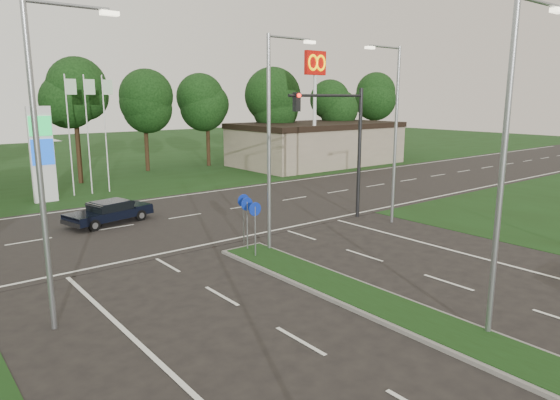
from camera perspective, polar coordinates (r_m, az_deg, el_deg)
verge_far at (r=57.02m, az=-26.53°, el=3.85°), size 160.00×50.00×0.02m
cross_road at (r=27.86m, az=-12.60°, el=-2.15°), size 160.00×12.00×0.02m
median_kerb at (r=14.09m, az=28.39°, el=-17.06°), size 2.00×26.00×0.12m
commercial_building at (r=49.84m, az=4.21°, el=6.40°), size 16.00×9.00×4.00m
streetlight_median_near at (r=14.32m, az=24.58°, el=4.90°), size 2.53×0.22×9.00m
streetlight_median_far at (r=20.83m, az=-0.84°, el=7.71°), size 2.53×0.22×9.00m
streetlight_left_far at (r=14.89m, az=-25.23°, el=5.06°), size 2.53×0.22×9.00m
streetlight_right_far at (r=26.33m, az=12.85°, el=8.24°), size 2.53×0.22×9.00m
traffic_signal at (r=26.47m, az=7.20°, el=7.53°), size 5.10×0.42×7.00m
median_signs at (r=21.06m, az=-3.63°, el=-1.53°), size 1.16×1.76×2.38m
gas_pylon at (r=34.56m, az=-25.24°, el=5.03°), size 5.80×1.26×8.00m
mcdonalds_sign at (r=43.99m, az=4.05°, el=13.52°), size 2.20×0.47×10.40m
treeline_far at (r=42.06m, az=-22.72°, el=11.19°), size 6.00×6.00×9.90m
navy_sedan at (r=27.62m, az=-18.93°, el=-1.27°), size 4.61×2.71×1.19m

